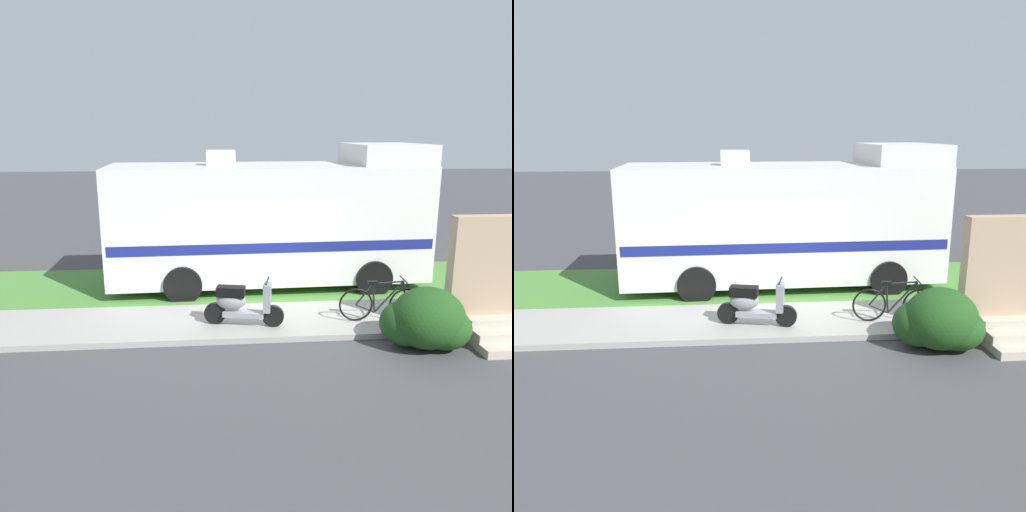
% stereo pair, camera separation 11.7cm
% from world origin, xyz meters
% --- Properties ---
extents(ground_plane, '(80.00, 80.00, 0.00)m').
position_xyz_m(ground_plane, '(0.00, 0.00, 0.00)').
color(ground_plane, '#424244').
extents(sidewalk, '(24.00, 2.00, 0.12)m').
position_xyz_m(sidewalk, '(0.00, -1.20, 0.06)').
color(sidewalk, '#9E9B93').
rests_on(sidewalk, ground).
extents(grass_strip, '(24.00, 3.40, 0.08)m').
position_xyz_m(grass_strip, '(0.00, 1.50, 0.04)').
color(grass_strip, '#4C8438').
rests_on(grass_strip, ground).
extents(motorhome_rv, '(7.93, 2.88, 3.62)m').
position_xyz_m(motorhome_rv, '(0.29, 1.57, 1.72)').
color(motorhome_rv, silver).
rests_on(motorhome_rv, ground).
extents(scooter, '(1.61, 0.62, 0.97)m').
position_xyz_m(scooter, '(-0.70, -1.50, 0.58)').
color(scooter, black).
rests_on(scooter, ground).
extents(bicycle, '(1.72, 0.52, 0.90)m').
position_xyz_m(bicycle, '(2.18, -1.53, 0.51)').
color(bicycle, black).
rests_on(bicycle, ground).
extents(pickup_truck_near, '(5.71, 2.36, 1.79)m').
position_xyz_m(pickup_truck_near, '(0.82, 5.73, 0.96)').
color(pickup_truck_near, maroon).
rests_on(pickup_truck_near, ground).
extents(porch_steps, '(2.00, 1.26, 2.40)m').
position_xyz_m(porch_steps, '(4.27, -2.29, 0.97)').
color(porch_steps, '#BCB29E').
rests_on(porch_steps, ground).
extents(bush_by_porch, '(1.62, 1.21, 1.15)m').
position_xyz_m(bush_by_porch, '(2.65, -2.69, 0.54)').
color(bush_by_porch, '#1E4719').
rests_on(bush_by_porch, ground).
extents(bottle_green, '(0.07, 0.07, 0.24)m').
position_xyz_m(bottle_green, '(4.86, -1.73, 0.22)').
color(bottle_green, '#19722D').
rests_on(bottle_green, ground).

